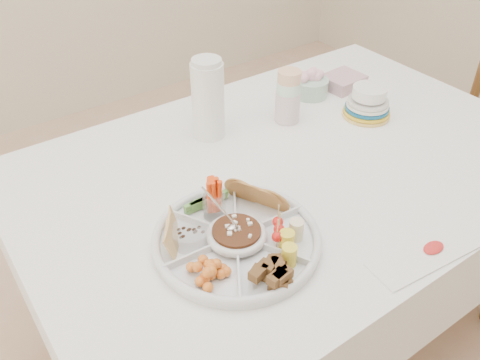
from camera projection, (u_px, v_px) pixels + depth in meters
floor at (281, 328)px, 1.89m from camera, size 4.00×4.00×0.00m
dining_table at (287, 257)px, 1.66m from camera, size 1.52×1.02×0.76m
party_tray at (237, 237)px, 1.15m from camera, size 0.40×0.40×0.04m
bean_dip at (237, 235)px, 1.15m from camera, size 0.12×0.12×0.04m
tortillas at (262, 198)px, 1.23m from camera, size 0.11×0.11×0.07m
carrot_cucumber at (208, 193)px, 1.22m from camera, size 0.11×0.11×0.10m
pita_raisins at (179, 232)px, 1.14m from camera, size 0.13×0.13×0.07m
cherries at (207, 271)px, 1.05m from camera, size 0.11×0.11×0.04m
granola_chunks at (270, 269)px, 1.06m from camera, size 0.11×0.11×0.05m
banana_tomato at (294, 223)px, 1.14m from camera, size 0.12×0.12×0.09m
cup_stack at (289, 90)px, 1.55m from camera, size 0.09×0.09×0.21m
thermos at (208, 98)px, 1.47m from camera, size 0.11×0.11×0.25m
flower_bowl at (311, 84)px, 1.72m from camera, size 0.15×0.15×0.09m
napkin_stack at (343, 81)px, 1.79m from camera, size 0.14×0.12×0.04m
plate_stack at (368, 102)px, 1.61m from camera, size 0.17×0.17×0.10m
placemat at (424, 255)px, 1.14m from camera, size 0.28×0.12×0.01m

